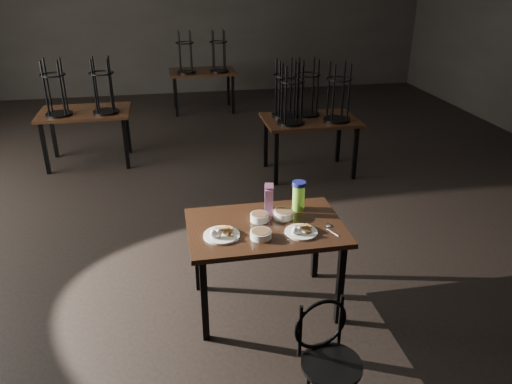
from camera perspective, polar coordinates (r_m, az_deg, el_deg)
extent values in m
plane|color=black|center=(5.51, -2.70, -3.28)|extent=(12.00, 12.00, 0.00)
cube|color=black|center=(10.88, -7.70, 19.47)|extent=(10.00, 0.04, 3.20)
cube|color=black|center=(3.86, 1.11, -4.08)|extent=(1.20, 0.80, 0.04)
cube|color=black|center=(3.74, -5.92, -12.17)|extent=(0.05, 0.05, 0.71)
cube|color=black|center=(3.93, 9.60, -10.36)|extent=(0.05, 0.05, 0.71)
cube|color=black|center=(4.27, -6.73, -7.04)|extent=(0.05, 0.05, 0.71)
cube|color=black|center=(4.43, 6.84, -5.71)|extent=(0.05, 0.05, 0.71)
cylinder|color=white|center=(3.71, -3.96, -4.94)|extent=(0.27, 0.27, 0.02)
cube|color=#A27939|center=(3.72, -3.99, -3.85)|extent=(0.10, 0.10, 0.05)
cube|color=#A27939|center=(3.72, -3.49, -3.80)|extent=(0.11, 0.11, 0.03)
ellipsoid|color=white|center=(3.65, -4.92, -4.77)|extent=(0.05, 0.05, 0.06)
ellipsoid|color=white|center=(3.65, -4.33, -4.72)|extent=(0.05, 0.05, 0.06)
cylinder|color=white|center=(3.76, 5.17, -4.58)|extent=(0.25, 0.25, 0.01)
cube|color=#A27939|center=(3.77, 5.12, -3.60)|extent=(0.09, 0.09, 0.04)
cube|color=#A27939|center=(3.77, 5.55, -3.55)|extent=(0.10, 0.10, 0.03)
ellipsoid|color=white|center=(3.70, 4.45, -4.43)|extent=(0.05, 0.05, 0.06)
ellipsoid|color=white|center=(3.70, 4.97, -4.38)|extent=(0.05, 0.05, 0.06)
cylinder|color=white|center=(3.91, 0.40, -2.90)|extent=(0.15, 0.15, 0.06)
cylinder|color=brown|center=(3.90, 0.40, -2.64)|extent=(0.12, 0.12, 0.01)
cylinder|color=white|center=(3.95, 3.16, -2.56)|extent=(0.16, 0.16, 0.06)
cylinder|color=brown|center=(3.94, 3.17, -2.27)|extent=(0.13, 0.13, 0.01)
cylinder|color=white|center=(3.67, 0.55, -4.88)|extent=(0.16, 0.16, 0.05)
cylinder|color=brown|center=(3.66, 0.55, -4.62)|extent=(0.13, 0.13, 0.01)
cube|color=#931A78|center=(3.97, 1.49, -1.11)|extent=(0.08, 0.08, 0.22)
cube|color=#931A78|center=(3.92, 1.51, 0.59)|extent=(0.08, 0.08, 0.07)
cylinder|color=#94EB45|center=(4.06, 4.88, -0.65)|extent=(0.12, 0.12, 0.21)
cylinder|color=navy|center=(4.01, 4.95, 0.94)|extent=(0.14, 0.14, 0.03)
ellipsoid|color=silver|center=(3.88, 8.29, -3.79)|extent=(0.06, 0.07, 0.01)
cube|color=silver|center=(3.80, 8.77, -4.56)|extent=(0.06, 0.13, 0.00)
cylinder|color=black|center=(3.18, 8.65, -18.98)|extent=(0.37, 0.37, 0.03)
torus|color=black|center=(3.15, 7.40, -14.78)|extent=(0.35, 0.09, 0.36)
cylinder|color=black|center=(3.42, 9.58, -20.00)|extent=(0.02, 0.02, 0.42)
cylinder|color=black|center=(3.36, 6.01, -20.63)|extent=(0.02, 0.02, 0.42)
cube|color=black|center=(7.23, -19.00, 8.60)|extent=(1.20, 0.80, 0.04)
cube|color=black|center=(7.14, -23.01, 4.56)|extent=(0.05, 0.05, 0.71)
cube|color=black|center=(6.98, -14.66, 5.34)|extent=(0.05, 0.05, 0.71)
cube|color=black|center=(7.73, -22.16, 6.19)|extent=(0.05, 0.05, 0.71)
cube|color=black|center=(7.59, -14.43, 6.93)|extent=(0.05, 0.05, 0.71)
cylinder|color=black|center=(7.13, -21.58, 8.28)|extent=(0.34, 0.34, 0.03)
torus|color=black|center=(7.02, -22.23, 12.18)|extent=(0.32, 0.32, 0.02)
cylinder|color=black|center=(7.12, -21.12, 11.39)|extent=(0.03, 0.03, 0.70)
cylinder|color=black|center=(7.16, -22.70, 11.21)|extent=(0.03, 0.03, 0.70)
cylinder|color=black|center=(6.97, -22.99, 10.83)|extent=(0.03, 0.03, 0.70)
cylinder|color=black|center=(6.93, -21.37, 11.02)|extent=(0.03, 0.03, 0.70)
cylinder|color=black|center=(7.04, -16.75, 8.78)|extent=(0.34, 0.34, 0.03)
torus|color=black|center=(6.93, -17.27, 12.74)|extent=(0.32, 0.32, 0.02)
cylinder|color=black|center=(7.04, -16.24, 11.92)|extent=(0.03, 0.03, 0.70)
cylinder|color=black|center=(7.06, -17.87, 11.75)|extent=(0.03, 0.03, 0.70)
cylinder|color=black|center=(6.87, -18.03, 11.39)|extent=(0.03, 0.03, 0.70)
cylinder|color=black|center=(6.85, -16.36, 11.56)|extent=(0.03, 0.03, 0.70)
cube|color=black|center=(6.54, 6.23, 8.17)|extent=(1.20, 0.80, 0.04)
cube|color=black|center=(6.24, 2.31, 3.82)|extent=(0.05, 0.05, 0.71)
cube|color=black|center=(6.54, 11.26, 4.36)|extent=(0.05, 0.05, 0.71)
cube|color=black|center=(6.83, 1.12, 5.73)|extent=(0.05, 0.05, 0.71)
cube|color=black|center=(7.10, 9.41, 6.17)|extent=(0.05, 0.05, 0.71)
cylinder|color=black|center=(6.31, 4.00, 7.97)|extent=(0.34, 0.34, 0.03)
torus|color=black|center=(6.19, 4.14, 12.41)|extent=(0.32, 0.32, 0.02)
cylinder|color=black|center=(6.33, 4.76, 11.43)|extent=(0.03, 0.03, 0.70)
cylinder|color=black|center=(6.29, 2.98, 11.38)|extent=(0.03, 0.03, 0.70)
cylinder|color=black|center=(6.10, 3.42, 10.94)|extent=(0.03, 0.03, 0.70)
cylinder|color=black|center=(6.15, 5.24, 11.00)|extent=(0.03, 0.03, 0.70)
cylinder|color=black|center=(6.49, 9.19, 8.18)|extent=(0.34, 0.34, 0.03)
torus|color=black|center=(6.36, 9.50, 12.49)|extent=(0.32, 0.32, 0.02)
cylinder|color=black|center=(6.52, 9.96, 11.53)|extent=(0.03, 0.03, 0.70)
cylinder|color=black|center=(6.45, 8.28, 11.51)|extent=(0.03, 0.03, 0.70)
cylinder|color=black|center=(6.27, 8.85, 11.08)|extent=(0.03, 0.03, 0.70)
cylinder|color=black|center=(6.34, 10.57, 11.10)|extent=(0.03, 0.03, 0.70)
cylinder|color=black|center=(6.70, 5.81, 8.90)|extent=(0.34, 0.34, 0.03)
torus|color=black|center=(6.58, 6.00, 13.09)|extent=(0.32, 0.32, 0.02)
cylinder|color=black|center=(6.73, 6.53, 12.15)|extent=(0.03, 0.03, 0.70)
cylinder|color=black|center=(6.67, 4.87, 12.12)|extent=(0.03, 0.03, 0.70)
cylinder|color=black|center=(6.49, 5.34, 11.73)|extent=(0.03, 0.03, 0.70)
cylinder|color=black|center=(6.54, 7.04, 11.76)|extent=(0.03, 0.03, 0.70)
cylinder|color=black|center=(6.62, 3.28, 8.80)|extent=(0.34, 0.34, 0.03)
torus|color=black|center=(6.50, 3.39, 13.04)|extent=(0.32, 0.32, 0.02)
cylinder|color=black|center=(6.64, 4.00, 12.09)|extent=(0.03, 0.03, 0.70)
cylinder|color=black|center=(6.60, 2.30, 12.04)|extent=(0.03, 0.03, 0.70)
cylinder|color=black|center=(6.41, 2.70, 11.65)|extent=(0.03, 0.03, 0.70)
cylinder|color=black|center=(6.46, 4.45, 11.70)|extent=(0.03, 0.03, 0.70)
cube|color=black|center=(9.54, -6.16, 13.50)|extent=(1.20, 0.80, 0.04)
cube|color=black|center=(9.28, -9.12, 10.63)|extent=(0.05, 0.05, 0.71)
cube|color=black|center=(9.36, -2.65, 11.05)|extent=(0.05, 0.05, 0.71)
cube|color=black|center=(9.90, -9.28, 11.52)|extent=(0.05, 0.05, 0.71)
cube|color=black|center=(9.98, -3.19, 11.91)|extent=(0.05, 0.05, 0.71)
cylinder|color=black|center=(9.36, -7.96, 13.41)|extent=(0.34, 0.34, 0.03)
torus|color=black|center=(9.28, -8.15, 16.44)|extent=(0.32, 0.32, 0.02)
cylinder|color=black|center=(9.40, -7.51, 15.75)|extent=(0.03, 0.03, 0.70)
cylinder|color=black|center=(9.39, -8.76, 15.67)|extent=(0.03, 0.03, 0.70)
cylinder|color=black|center=(9.20, -8.70, 15.48)|extent=(0.03, 0.03, 0.70)
cylinder|color=black|center=(9.21, -7.42, 15.56)|extent=(0.03, 0.03, 0.70)
cylinder|color=black|center=(9.41, -4.21, 13.64)|extent=(0.34, 0.34, 0.03)
torus|color=black|center=(9.33, -4.31, 16.65)|extent=(0.32, 0.32, 0.02)
cylinder|color=black|center=(9.45, -3.74, 15.95)|extent=(0.03, 0.03, 0.70)
cylinder|color=black|center=(9.43, -4.98, 15.89)|extent=(0.03, 0.03, 0.70)
cylinder|color=black|center=(9.24, -4.84, 15.71)|extent=(0.03, 0.03, 0.70)
cylinder|color=black|center=(9.26, -3.58, 15.77)|extent=(0.03, 0.03, 0.70)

